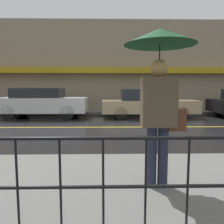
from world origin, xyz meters
TOP-DOWN VIEW (x-y plane):
  - ground_plane at (0.00, 0.00)m, footprint 80.00×80.00m
  - sidewalk_near at (0.00, -5.26)m, footprint 28.00×2.59m
  - sidewalk_far at (0.00, 4.79)m, footprint 28.00×1.66m
  - lane_marking at (0.00, 0.00)m, footprint 25.20×0.12m
  - building_storefront at (0.00, 5.75)m, footprint 28.00×0.85m
  - railing_foreground at (-0.00, -6.30)m, footprint 12.00×0.04m
  - pedestrian at (-0.10, -5.44)m, footprint 0.94×0.94m
  - car_white at (-4.15, 2.88)m, footprint 4.49×1.90m
  - car_tan at (1.29, 2.88)m, footprint 4.80×1.82m

SIDE VIEW (x-z plane):
  - ground_plane at x=0.00m, z-range 0.00..0.00m
  - lane_marking at x=0.00m, z-range 0.00..0.01m
  - sidewalk_near at x=0.00m, z-range 0.00..0.15m
  - sidewalk_far at x=0.00m, z-range 0.00..0.15m
  - railing_foreground at x=0.00m, z-range 0.27..1.16m
  - car_tan at x=1.29m, z-range 0.01..1.47m
  - car_white at x=-4.15m, z-range 0.03..1.54m
  - pedestrian at x=-0.10m, z-range 0.68..2.80m
  - building_storefront at x=0.00m, z-range -0.02..5.74m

